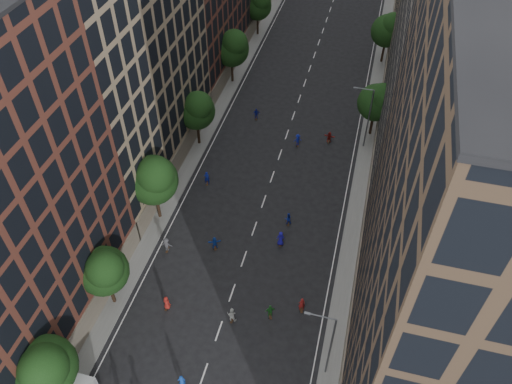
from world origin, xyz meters
TOP-DOWN VIEW (x-y plane):
  - ground at (0.00, 40.00)m, footprint 240.00×240.00m
  - sidewalk_left at (-12.00, 47.50)m, footprint 4.00×105.00m
  - sidewalk_right at (12.00, 47.50)m, footprint 4.00×105.00m
  - bldg_left_b at (-19.00, 35.00)m, footprint 14.00×26.00m
  - bldg_right_a at (19.00, 15.00)m, footprint 14.00×30.00m
  - bldg_right_b at (19.00, 44.00)m, footprint 14.00×28.00m
  - tree_left_0 at (-11.01, 3.85)m, footprint 5.20×5.20m
  - tree_left_1 at (-11.02, 13.86)m, footprint 4.80×4.80m
  - tree_left_2 at (-10.99, 25.83)m, footprint 5.60×5.60m
  - tree_left_3 at (-11.02, 39.85)m, footprint 5.00×5.00m
  - tree_left_4 at (-11.00, 55.84)m, footprint 5.40×5.40m
  - tree_left_5 at (-11.02, 71.86)m, footprint 4.80×4.80m
  - tree_right_a at (11.38, 47.85)m, footprint 5.00×5.00m
  - tree_right_b at (11.39, 67.85)m, footprint 5.20×5.20m
  - streetlamp_near at (10.37, 12.00)m, footprint 2.64×0.22m
  - streetlamp_far at (10.37, 45.00)m, footprint 2.64×0.22m
  - skater_1 at (-1.45, 7.53)m, footprint 0.78×0.67m
  - skater_6 at (-5.75, 14.68)m, footprint 0.93×0.71m
  - skater_7 at (7.25, 17.84)m, footprint 0.78×0.64m
  - skater_8 at (0.89, 15.00)m, footprint 0.90×0.70m
  - skater_9 at (-8.50, 21.55)m, footprint 1.24×0.79m
  - skater_10 at (4.41, 16.37)m, footprint 1.08×0.77m
  - skater_11 at (-3.51, 23.21)m, footprint 1.54×1.03m
  - skater_12 at (3.42, 25.50)m, footprint 0.98×0.69m
  - skater_13 at (-7.61, 32.72)m, footprint 0.76×0.56m
  - skater_14 at (3.56, 28.74)m, footprint 0.93×0.83m
  - skater_15 at (1.86, 43.04)m, footprint 1.27×1.03m
  - skater_16 at (-5.06, 47.43)m, footprint 1.04×0.63m
  - skater_17 at (5.90, 44.81)m, footprint 1.52×0.60m

SIDE VIEW (x-z plane):
  - ground at x=0.00m, z-range 0.00..0.00m
  - sidewalk_left at x=-12.00m, z-range 0.00..0.15m
  - sidewalk_right at x=12.00m, z-range 0.00..0.15m
  - skater_11 at x=-3.51m, z-range 0.00..1.59m
  - skater_14 at x=3.56m, z-range 0.00..1.60m
  - skater_17 at x=5.90m, z-range 0.00..1.60m
  - skater_16 at x=-5.06m, z-range 0.00..1.66m
  - skater_6 at x=-5.75m, z-range 0.00..1.69m
  - skater_10 at x=4.41m, z-range 0.00..1.70m
  - skater_15 at x=1.86m, z-range 0.00..1.72m
  - skater_9 at x=-8.50m, z-range 0.00..1.82m
  - skater_1 at x=-1.45m, z-range 0.00..1.82m
  - skater_8 at x=0.89m, z-range 0.00..1.83m
  - skater_7 at x=7.25m, z-range 0.00..1.85m
  - skater_12 at x=3.42m, z-range 0.00..1.90m
  - skater_13 at x=-7.61m, z-range 0.00..1.91m
  - streetlamp_near at x=10.37m, z-range 0.64..9.70m
  - streetlamp_far at x=10.37m, z-range 0.64..9.70m
  - tree_left_1 at x=-11.02m, z-range 1.45..9.66m
  - tree_right_a at x=11.38m, z-range 1.43..9.83m
  - tree_left_5 at x=-11.02m, z-range 1.51..9.84m
  - tree_left_3 at x=-11.02m, z-range 1.53..10.11m
  - tree_left_0 at x=-11.01m, z-range 1.54..10.37m
  - tree_right_b at x=11.39m, z-range 1.54..10.37m
  - tree_left_4 at x=-11.00m, z-range 1.56..10.63m
  - tree_left_2 at x=-10.99m, z-range 1.63..11.08m
  - bldg_right_b at x=19.00m, z-range 0.00..33.00m
  - bldg_left_b at x=-19.00m, z-range 0.00..34.00m
  - bldg_right_a at x=19.00m, z-range 0.00..36.00m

